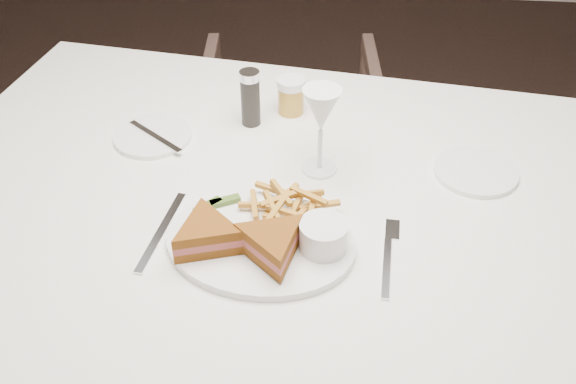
# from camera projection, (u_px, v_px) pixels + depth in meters

# --- Properties ---
(ground) EXTENTS (5.00, 5.00, 0.00)m
(ground) POSITION_uv_depth(u_px,v_px,m) (322.00, 316.00, 1.92)
(ground) COLOR black
(ground) RESTS_ON ground
(table) EXTENTS (1.56, 1.14, 0.75)m
(table) POSITION_uv_depth(u_px,v_px,m) (290.00, 327.00, 1.41)
(table) COLOR white
(table) RESTS_ON ground
(chair_far) EXTENTS (0.63, 0.59, 0.59)m
(chair_far) POSITION_uv_depth(u_px,v_px,m) (290.00, 131.00, 2.16)
(chair_far) COLOR #4D372F
(chair_far) RESTS_ON ground
(table_setting) EXTENTS (0.81, 0.65, 0.18)m
(table_setting) POSITION_uv_depth(u_px,v_px,m) (278.00, 196.00, 1.12)
(table_setting) COLOR white
(table_setting) RESTS_ON table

